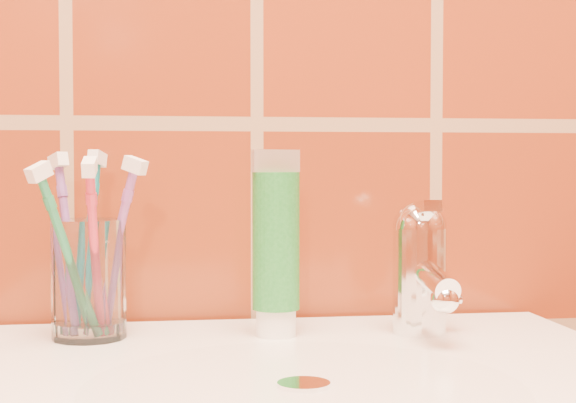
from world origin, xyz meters
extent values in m
cylinder|color=silver|center=(0.00, 0.91, 0.85)|extent=(0.30, 0.30, 0.00)
cylinder|color=white|center=(0.00, 0.91, 0.85)|extent=(0.04, 0.04, 0.00)
cylinder|color=white|center=(-0.16, 1.11, 0.90)|extent=(0.08, 0.08, 0.10)
cylinder|color=white|center=(0.01, 1.10, 0.86)|extent=(0.04, 0.04, 0.02)
cylinder|color=#196A23|center=(0.01, 1.10, 0.93)|extent=(0.04, 0.04, 0.12)
cube|color=beige|center=(0.01, 1.10, 1.01)|extent=(0.05, 0.01, 0.02)
cylinder|color=white|center=(0.14, 1.09, 0.90)|extent=(0.05, 0.05, 0.09)
sphere|color=white|center=(0.14, 1.09, 0.94)|extent=(0.05, 0.05, 0.05)
cylinder|color=white|center=(0.14, 1.06, 0.91)|extent=(0.02, 0.09, 0.03)
cube|color=white|center=(0.14, 1.08, 0.96)|extent=(0.02, 0.06, 0.01)
camera|label=1|loc=(-0.09, 0.33, 1.00)|focal=55.00mm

